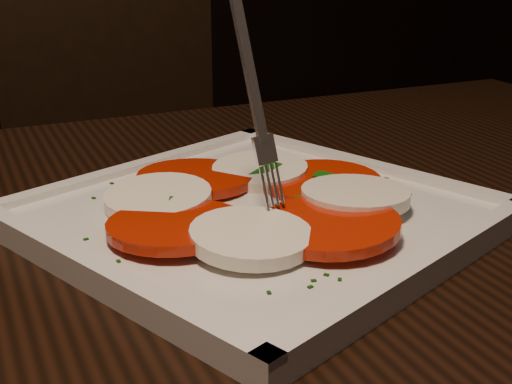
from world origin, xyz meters
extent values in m
cube|color=black|center=(0.01, -0.05, 0.73)|extent=(1.23, 0.85, 0.04)
cylinder|color=black|center=(0.54, 0.31, 0.35)|extent=(0.06, 0.06, 0.71)
cube|color=black|center=(0.07, 0.68, 0.45)|extent=(0.43, 0.43, 0.04)
cube|color=black|center=(0.07, 0.87, 0.70)|extent=(0.42, 0.05, 0.46)
cylinder|color=black|center=(0.24, 0.49, 0.21)|extent=(0.04, 0.04, 0.41)
cylinder|color=black|center=(-0.11, 0.86, 0.21)|extent=(0.04, 0.04, 0.41)
cylinder|color=black|center=(0.25, 0.85, 0.21)|extent=(0.04, 0.04, 0.41)
cube|color=white|center=(0.02, -0.05, 0.76)|extent=(0.42, 0.42, 0.01)
cylinder|color=#BA1604|center=(0.10, -0.02, 0.77)|extent=(0.10, 0.10, 0.01)
cylinder|color=white|center=(0.06, 0.02, 0.77)|extent=(0.09, 0.09, 0.02)
cylinder|color=#BA1604|center=(0.00, 0.02, 0.77)|extent=(0.10, 0.10, 0.01)
cylinder|color=white|center=(-0.05, -0.02, 0.77)|extent=(0.09, 0.09, 0.02)
cylinder|color=#BA1604|center=(-0.05, -0.08, 0.77)|extent=(0.10, 0.10, 0.01)
cylinder|color=white|center=(-0.01, -0.12, 0.78)|extent=(0.09, 0.09, 0.02)
cylinder|color=#BA1604|center=(0.05, -0.12, 0.78)|extent=(0.10, 0.10, 0.01)
cylinder|color=white|center=(0.10, -0.08, 0.78)|extent=(0.09, 0.09, 0.01)
cube|color=#0F510E|center=(0.00, -0.13, 0.78)|extent=(0.03, 0.04, 0.01)
cube|color=#0F510E|center=(-0.04, -0.05, 0.78)|extent=(0.02, 0.04, 0.01)
cube|color=#0F510E|center=(0.11, -0.04, 0.78)|extent=(0.04, 0.05, 0.00)
cube|color=#0F510E|center=(0.06, 0.01, 0.78)|extent=(0.04, 0.03, 0.00)
cube|color=#0F510E|center=(0.05, -0.08, 0.78)|extent=(0.02, 0.04, 0.00)
cube|color=#0F510E|center=(0.01, -0.10, 0.78)|extent=(0.05, 0.02, 0.00)
cube|color=#0F510E|center=(0.02, -0.11, 0.78)|extent=(0.03, 0.04, 0.00)
cube|color=#0F3C0B|center=(0.03, -0.18, 0.77)|extent=(0.00, 0.00, 0.00)
cube|color=#0F3C0B|center=(0.02, 0.05, 0.77)|extent=(0.00, 0.00, 0.00)
cube|color=#0F3C0B|center=(-0.09, 0.02, 0.77)|extent=(0.00, 0.00, 0.00)
cube|color=#0F3C0B|center=(0.01, -0.18, 0.77)|extent=(0.00, 0.00, 0.00)
cube|color=#0F3C0B|center=(0.00, 0.08, 0.77)|extent=(0.00, 0.00, 0.00)
cube|color=#0F3C0B|center=(0.12, -0.07, 0.77)|extent=(0.00, 0.00, 0.00)
cube|color=#0F3C0B|center=(-0.02, -0.18, 0.77)|extent=(0.00, 0.00, 0.00)
cube|color=#0F3C0B|center=(0.02, -0.17, 0.77)|extent=(0.00, 0.00, 0.00)
cube|color=#0F3C0B|center=(-0.01, 0.08, 0.77)|extent=(0.00, 0.00, 0.00)
cube|color=#0F3C0B|center=(-0.07, 0.05, 0.77)|extent=(0.00, 0.00, 0.00)
cube|color=#0F3C0B|center=(-0.03, -0.13, 0.77)|extent=(0.00, 0.00, 0.00)
cube|color=#0F3C0B|center=(-0.06, -0.11, 0.77)|extent=(0.00, 0.00, 0.00)
cube|color=#0F3C0B|center=(-0.11, -0.06, 0.77)|extent=(0.00, 0.00, 0.00)
cube|color=#0F3C0B|center=(0.08, -0.14, 0.77)|extent=(0.00, 0.00, 0.00)
cube|color=#0F3C0B|center=(0.16, -0.07, 0.77)|extent=(0.00, 0.00, 0.00)
cube|color=#0F3C0B|center=(0.01, -0.18, 0.77)|extent=(0.00, 0.00, 0.00)
cube|color=#0F3C0B|center=(0.16, -0.02, 0.77)|extent=(0.00, 0.00, 0.00)
cube|color=#0F3C0B|center=(0.12, 0.01, 0.77)|extent=(0.00, 0.00, 0.00)
cube|color=#0F3C0B|center=(-0.10, -0.10, 0.77)|extent=(0.00, 0.00, 0.00)
cube|color=#0F3C0B|center=(0.05, -0.15, 0.77)|extent=(0.00, 0.00, 0.00)
cube|color=#0F3C0B|center=(0.13, 0.03, 0.77)|extent=(0.00, 0.00, 0.00)
cube|color=#0F3C0B|center=(0.04, 0.06, 0.77)|extent=(0.00, 0.00, 0.00)
cube|color=#0F3C0B|center=(0.16, -0.04, 0.77)|extent=(0.00, 0.00, 0.00)
camera|label=1|loc=(-0.17, -0.54, 0.98)|focal=50.00mm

